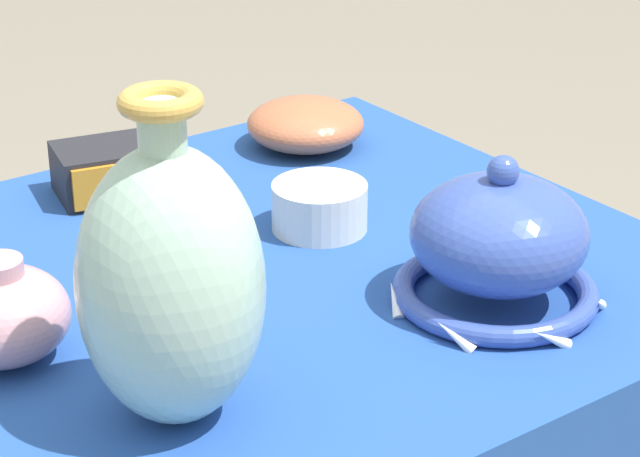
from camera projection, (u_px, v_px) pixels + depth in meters
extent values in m
cylinder|color=#38383D|center=(344.00, 342.00, 1.93)|extent=(0.04, 0.04, 0.67)
cube|color=#38383D|center=(194.00, 306.00, 1.30)|extent=(1.00, 0.76, 0.03)
cube|color=#234C9E|center=(193.00, 290.00, 1.30)|extent=(1.02, 0.78, 0.01)
ellipsoid|color=#A8CCB7|center=(171.00, 287.00, 1.03)|extent=(0.16, 0.16, 0.25)
cylinder|color=#A8CCB7|center=(162.00, 128.00, 0.97)|extent=(0.04, 0.04, 0.04)
torus|color=gold|center=(160.00, 102.00, 0.96)|extent=(0.07, 0.07, 0.02)
torus|color=#3851A8|center=(495.00, 291.00, 1.26)|extent=(0.21, 0.21, 0.02)
ellipsoid|color=#3851A8|center=(499.00, 234.00, 1.24)|extent=(0.18, 0.18, 0.11)
sphere|color=#3851A8|center=(503.00, 171.00, 1.21)|extent=(0.03, 0.03, 0.03)
cone|color=white|center=(568.00, 264.00, 1.32)|extent=(0.01, 0.04, 0.03)
cone|color=white|center=(487.00, 247.00, 1.36)|extent=(0.04, 0.04, 0.03)
cone|color=white|center=(413.00, 261.00, 1.33)|extent=(0.05, 0.02, 0.03)
cone|color=white|center=(395.00, 300.00, 1.25)|extent=(0.03, 0.04, 0.03)
cone|color=white|center=(455.00, 337.00, 1.18)|extent=(0.03, 0.04, 0.03)
cone|color=white|center=(552.00, 339.00, 1.18)|extent=(0.05, 0.02, 0.03)
cone|color=white|center=(600.00, 304.00, 1.24)|extent=(0.04, 0.04, 0.03)
cube|color=#232328|center=(105.00, 170.00, 1.51)|extent=(0.13, 0.12, 0.06)
cube|color=orange|center=(116.00, 185.00, 1.47)|extent=(0.10, 0.03, 0.05)
cylinder|color=white|center=(320.00, 207.00, 1.42)|extent=(0.11, 0.11, 0.05)
ellipsoid|color=#BC6642|center=(305.00, 124.00, 1.65)|extent=(0.16, 0.16, 0.06)
ellipsoid|color=#D19399|center=(3.00, 316.00, 1.15)|extent=(0.12, 0.12, 0.09)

